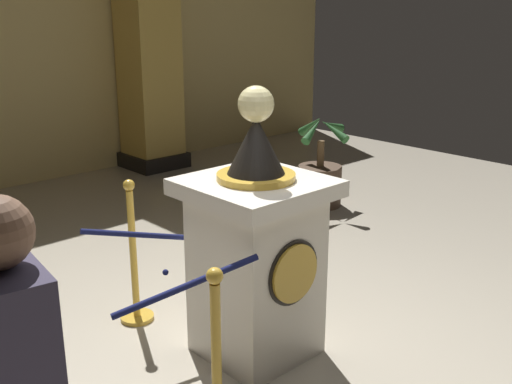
% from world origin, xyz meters
% --- Properties ---
extents(ground_plane, '(12.18, 12.18, 0.00)m').
position_xyz_m(ground_plane, '(0.00, 0.00, 0.00)').
color(ground_plane, '#B2A893').
extents(pedestal_clock, '(0.80, 0.80, 1.74)m').
position_xyz_m(pedestal_clock, '(0.12, 0.23, 0.70)').
color(pedestal_clock, silver).
rests_on(pedestal_clock, ground_plane).
extents(stanchion_near, '(0.24, 0.24, 1.05)m').
position_xyz_m(stanchion_near, '(-0.22, 1.12, 0.37)').
color(stanchion_near, gold).
rests_on(stanchion_near, ground_plane).
extents(velvet_rope, '(1.02, 1.04, 0.22)m').
position_xyz_m(velvet_rope, '(-0.47, 0.36, 0.79)').
color(velvet_rope, '#141947').
extents(column_right, '(0.78, 0.78, 3.48)m').
position_xyz_m(column_right, '(2.35, 4.73, 1.73)').
color(column_right, black).
rests_on(column_right, ground_plane).
extents(potted_palm_right, '(0.76, 0.75, 1.05)m').
position_xyz_m(potted_palm_right, '(2.74, 1.98, 0.31)').
color(potted_palm_right, '#4C3828').
rests_on(potted_palm_right, ground_plane).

